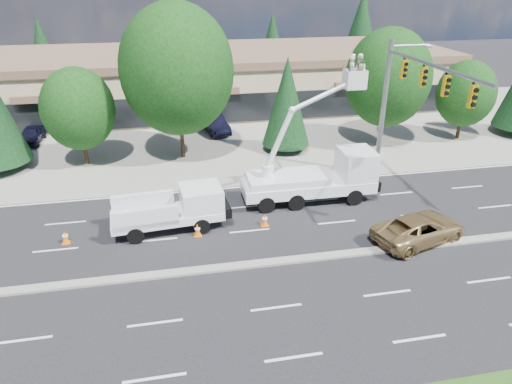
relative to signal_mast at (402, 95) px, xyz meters
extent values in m
plane|color=black|center=(-10.03, -7.04, -6.06)|extent=(140.00, 140.00, 0.00)
cube|color=gray|center=(-10.03, 12.96, -6.05)|extent=(140.00, 22.00, 0.01)
cube|color=gray|center=(-10.03, -7.04, -6.00)|extent=(120.00, 0.55, 0.12)
cube|color=tan|center=(-10.03, 22.96, -3.56)|extent=(50.00, 15.00, 5.00)
cube|color=brown|center=(-10.03, 22.96, -0.91)|extent=(50.40, 15.40, 0.70)
cube|color=black|center=(-10.03, 15.41, -4.56)|extent=(48.00, 0.12, 2.60)
cylinder|color=#332114|center=(-20.03, 7.96, -4.92)|extent=(0.28, 0.28, 2.27)
ellipsoid|color=black|center=(-20.03, 7.96, -1.96)|extent=(5.04, 5.04, 5.80)
cylinder|color=#332114|center=(-13.03, 7.96, -4.25)|extent=(0.28, 0.28, 3.60)
ellipsoid|color=black|center=(-13.03, 7.96, 0.45)|extent=(8.01, 8.01, 9.21)
cylinder|color=#332114|center=(-5.03, 7.96, -5.66)|extent=(0.26, 0.26, 0.80)
cone|color=black|center=(-5.03, 7.96, -2.19)|extent=(3.66, 3.66, 6.68)
cylinder|color=#332114|center=(2.97, 7.96, -4.58)|extent=(0.28, 0.28, 2.96)
ellipsoid|color=black|center=(2.97, 7.96, -0.72)|extent=(6.57, 6.57, 7.56)
cylinder|color=#332114|center=(9.97, 7.96, -5.01)|extent=(0.28, 0.28, 2.10)
ellipsoid|color=black|center=(9.97, 7.96, -2.27)|extent=(4.66, 4.66, 5.36)
cylinder|color=#332114|center=(-28.03, 34.96, -5.66)|extent=(0.26, 0.26, 0.80)
cone|color=black|center=(-28.03, 34.96, -1.73)|extent=(4.09, 4.09, 7.47)
cylinder|color=#332114|center=(-14.03, 34.96, -5.66)|extent=(0.26, 0.26, 0.80)
cone|color=black|center=(-14.03, 34.96, -0.68)|extent=(5.08, 5.08, 9.28)
cylinder|color=#332114|center=(-0.03, 34.96, -5.66)|extent=(0.26, 0.26, 0.80)
cone|color=black|center=(-0.03, 34.96, -1.68)|extent=(4.14, 4.14, 7.57)
cylinder|color=#332114|center=(11.97, 34.96, -5.66)|extent=(0.26, 0.26, 0.80)
cone|color=black|center=(11.97, 34.96, -0.27)|extent=(5.47, 5.47, 10.00)
cylinder|color=gray|center=(-0.03, 2.16, -1.56)|extent=(0.32, 0.32, 9.00)
cylinder|color=gray|center=(-0.03, -2.84, 2.24)|extent=(0.20, 10.00, 0.20)
cylinder|color=gray|center=(1.27, 2.16, 2.54)|extent=(2.60, 0.12, 0.12)
cube|color=gold|center=(-0.03, 0.16, 1.49)|extent=(0.32, 0.22, 1.05)
cube|color=gold|center=(-0.03, -2.04, 1.49)|extent=(0.32, 0.22, 1.05)
cube|color=gold|center=(-0.03, -4.24, 1.49)|extent=(0.32, 0.22, 1.05)
cube|color=gold|center=(-0.03, -6.44, 1.49)|extent=(0.32, 0.22, 1.05)
cube|color=white|center=(-14.34, -2.77, -5.22)|extent=(6.11, 2.72, 0.44)
cube|color=white|center=(-12.47, -2.59, -4.52)|extent=(2.37, 2.32, 1.48)
cube|color=black|center=(-11.83, -2.53, -4.33)|extent=(0.25, 1.88, 0.99)
cube|color=white|center=(-15.61, -1.95, -4.72)|extent=(3.37, 0.61, 1.09)
cube|color=white|center=(-15.43, -3.82, -4.72)|extent=(3.37, 0.61, 1.09)
cube|color=white|center=(-5.87, -0.84, -5.05)|extent=(8.03, 2.45, 0.70)
cube|color=white|center=(-2.87, -0.86, -4.00)|extent=(2.02, 2.36, 2.00)
cube|color=black|center=(-2.12, -0.87, -3.85)|extent=(0.09, 2.00, 1.20)
cube|color=white|center=(-7.18, -0.84, -4.50)|extent=(4.82, 2.33, 0.50)
cylinder|color=white|center=(-8.38, -0.83, -3.95)|extent=(0.70, 0.70, 0.80)
cube|color=white|center=(-3.49, -0.86, 1.28)|extent=(1.11, 0.91, 1.08)
imported|color=beige|center=(-3.71, -0.86, 1.68)|extent=(0.42, 0.63, 1.73)
imported|color=beige|center=(-3.27, -0.86, 1.68)|extent=(0.66, 0.84, 1.73)
ellipsoid|color=white|center=(-3.71, -0.86, 2.56)|extent=(0.26, 0.26, 0.18)
ellipsoid|color=white|center=(-3.27, -0.86, 2.56)|extent=(0.26, 0.26, 0.18)
cube|color=orange|center=(-19.61, -3.22, -6.04)|extent=(0.40, 0.40, 0.03)
cone|color=orange|center=(-19.61, -3.22, -5.71)|extent=(0.36, 0.36, 0.70)
cylinder|color=white|center=(-19.61, -3.22, -5.64)|extent=(0.29, 0.29, 0.10)
cube|color=orange|center=(-12.83, -3.77, -6.04)|extent=(0.40, 0.40, 0.03)
cone|color=orange|center=(-12.83, -3.77, -5.71)|extent=(0.36, 0.36, 0.70)
cylinder|color=white|center=(-12.83, -3.77, -5.64)|extent=(0.29, 0.29, 0.10)
cube|color=orange|center=(-9.09, -3.39, -6.04)|extent=(0.40, 0.40, 0.03)
cone|color=orange|center=(-9.09, -3.39, -5.71)|extent=(0.36, 0.36, 0.70)
cylinder|color=white|center=(-9.09, -3.39, -5.64)|extent=(0.29, 0.29, 0.10)
imported|color=#A4844F|center=(-1.52, -6.44, -5.34)|extent=(5.60, 3.74, 1.43)
imported|color=black|center=(-25.07, 13.56, -5.39)|extent=(1.64, 3.92, 1.33)
imported|color=black|center=(-10.03, 13.50, -5.31)|extent=(2.54, 4.79, 1.50)
camera|label=1|loc=(-13.73, -24.92, 6.68)|focal=32.00mm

